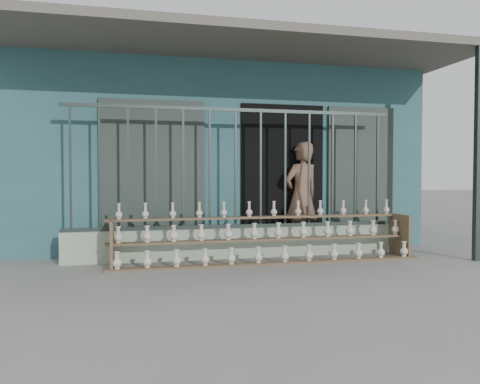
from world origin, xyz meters
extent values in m
plane|color=slate|center=(0.00, 0.00, 0.00)|extent=(60.00, 60.00, 0.00)
cube|color=#2B565B|center=(0.00, 4.30, 1.60)|extent=(7.00, 5.00, 3.20)
cube|color=black|center=(0.90, 1.82, 1.20)|extent=(1.40, 0.12, 2.40)
cube|color=#222D28|center=(-1.20, 1.78, 1.20)|extent=(1.60, 0.08, 2.40)
cube|color=#222D28|center=(2.30, 1.78, 1.20)|extent=(1.20, 0.08, 2.40)
cube|color=#59544C|center=(0.00, 1.20, 3.15)|extent=(7.40, 2.00, 0.12)
cube|color=#283330|center=(3.35, 0.25, 1.55)|extent=(0.08, 0.08, 3.10)
cube|color=#9DB097|center=(0.00, 1.30, 0.23)|extent=(5.00, 0.20, 0.45)
cube|color=#283330|center=(-2.35, 1.30, 1.35)|extent=(0.03, 0.03, 1.80)
cube|color=#283330|center=(-1.96, 1.30, 1.35)|extent=(0.03, 0.03, 1.80)
cube|color=#283330|center=(-1.57, 1.30, 1.35)|extent=(0.03, 0.03, 1.80)
cube|color=#283330|center=(-1.18, 1.30, 1.35)|extent=(0.03, 0.03, 1.80)
cube|color=#283330|center=(-0.78, 1.30, 1.35)|extent=(0.03, 0.03, 1.80)
cube|color=#283330|center=(-0.39, 1.30, 1.35)|extent=(0.03, 0.03, 1.80)
cube|color=#283330|center=(0.00, 1.30, 1.35)|extent=(0.03, 0.03, 1.80)
cube|color=#283330|center=(0.39, 1.30, 1.35)|extent=(0.03, 0.03, 1.80)
cube|color=#283330|center=(0.78, 1.30, 1.35)|extent=(0.03, 0.03, 1.80)
cube|color=#283330|center=(1.17, 1.30, 1.35)|extent=(0.03, 0.03, 1.80)
cube|color=#283330|center=(1.57, 1.30, 1.35)|extent=(0.03, 0.03, 1.80)
cube|color=#283330|center=(1.96, 1.30, 1.35)|extent=(0.03, 0.03, 1.80)
cube|color=#283330|center=(2.35, 1.30, 1.35)|extent=(0.03, 0.03, 1.80)
cube|color=#283330|center=(0.00, 1.30, 2.22)|extent=(5.00, 0.04, 0.05)
cube|color=#283330|center=(0.00, 1.30, 0.47)|extent=(5.00, 0.04, 0.05)
cube|color=brown|center=(0.37, 0.65, 0.01)|extent=(4.50, 0.18, 0.03)
cube|color=brown|center=(0.37, 0.90, 0.32)|extent=(4.50, 0.18, 0.03)
cube|color=brown|center=(0.37, 1.15, 0.61)|extent=(4.50, 0.18, 0.03)
cube|color=brown|center=(-1.78, 0.90, 0.32)|extent=(0.04, 0.55, 0.64)
cube|color=brown|center=(2.52, 0.90, 0.32)|extent=(0.04, 0.55, 0.64)
imported|color=brown|center=(1.18, 1.62, 0.89)|extent=(0.76, 0.62, 1.78)
camera|label=1|loc=(-1.52, -5.55, 1.23)|focal=35.00mm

